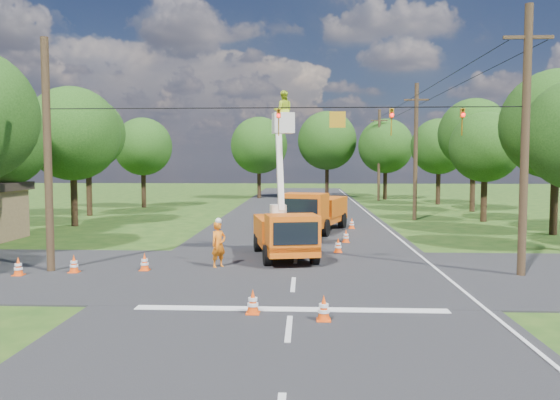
{
  "coord_description": "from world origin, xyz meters",
  "views": [
    {
      "loc": [
        0.41,
        -18.59,
        4.27
      ],
      "look_at": [
        -0.7,
        5.29,
        2.6
      ],
      "focal_mm": 35.0,
      "sensor_mm": 36.0,
      "label": 1
    }
  ],
  "objects_px": {
    "traffic_cone_6": "(18,267)",
    "tree_right_e": "(439,147)",
    "traffic_cone_4": "(145,262)",
    "pole_right_far": "(379,154)",
    "tree_left_f": "(143,147)",
    "tree_right_c": "(485,147)",
    "ground_worker": "(219,245)",
    "bucket_truck": "(285,223)",
    "traffic_cone_1": "(324,308)",
    "pole_right_mid": "(416,151)",
    "distant_car": "(322,204)",
    "tree_left_d": "(72,134)",
    "tree_right_b": "(557,125)",
    "traffic_cone_0": "(253,302)",
    "tree_left_e": "(88,134)",
    "traffic_cone_3": "(346,236)",
    "tree_far_b": "(327,141)",
    "tree_far_c": "(386,146)",
    "tree_right_d": "(474,134)",
    "traffic_cone_5": "(74,264)",
    "traffic_cone_7": "(352,223)",
    "tree_far_a": "(259,145)",
    "pole_right_near": "(525,139)",
    "pole_left": "(48,156)",
    "second_truck": "(315,211)",
    "tree_left_c": "(0,141)"
  },
  "relations": [
    {
      "from": "pole_right_near",
      "to": "tree_far_c",
      "type": "bearing_deg",
      "value": 88.64
    },
    {
      "from": "distant_car",
      "to": "tree_right_e",
      "type": "xyz_separation_m",
      "value": [
        12.03,
        10.22,
        5.07
      ]
    },
    {
      "from": "tree_left_c",
      "to": "tree_left_d",
      "type": "bearing_deg",
      "value": 75.96
    },
    {
      "from": "bucket_truck",
      "to": "traffic_cone_3",
      "type": "bearing_deg",
      "value": 45.97
    },
    {
      "from": "ground_worker",
      "to": "bucket_truck",
      "type": "bearing_deg",
      "value": -5.26
    },
    {
      "from": "tree_right_c",
      "to": "tree_far_c",
      "type": "relative_size",
      "value": 0.85
    },
    {
      "from": "traffic_cone_6",
      "to": "tree_right_b",
      "type": "relative_size",
      "value": 0.07
    },
    {
      "from": "pole_right_far",
      "to": "tree_left_d",
      "type": "relative_size",
      "value": 1.08
    },
    {
      "from": "traffic_cone_7",
      "to": "pole_right_mid",
      "type": "xyz_separation_m",
      "value": [
        5.12,
        5.87,
        4.75
      ]
    },
    {
      "from": "traffic_cone_4",
      "to": "traffic_cone_6",
      "type": "bearing_deg",
      "value": -165.44
    },
    {
      "from": "distant_car",
      "to": "tree_right_b",
      "type": "bearing_deg",
      "value": -55.88
    },
    {
      "from": "tree_far_a",
      "to": "ground_worker",
      "type": "bearing_deg",
      "value": -87.38
    },
    {
      "from": "traffic_cone_4",
      "to": "tree_far_c",
      "type": "height_order",
      "value": "tree_far_c"
    },
    {
      "from": "traffic_cone_4",
      "to": "pole_right_far",
      "type": "distance_m",
      "value": 42.54
    },
    {
      "from": "traffic_cone_0",
      "to": "tree_left_e",
      "type": "relative_size",
      "value": 0.08
    },
    {
      "from": "pole_right_near",
      "to": "pole_left",
      "type": "bearing_deg",
      "value": 180.0
    },
    {
      "from": "tree_left_f",
      "to": "tree_right_c",
      "type": "xyz_separation_m",
      "value": [
        28.0,
        -11.0,
        -0.37
      ]
    },
    {
      "from": "traffic_cone_1",
      "to": "pole_right_mid",
      "type": "bearing_deg",
      "value": 73.85
    },
    {
      "from": "traffic_cone_0",
      "to": "traffic_cone_3",
      "type": "height_order",
      "value": "same"
    },
    {
      "from": "traffic_cone_6",
      "to": "pole_right_mid",
      "type": "relative_size",
      "value": 0.07
    },
    {
      "from": "tree_far_c",
      "to": "traffic_cone_1",
      "type": "bearing_deg",
      "value": -100.1
    },
    {
      "from": "tree_right_b",
      "to": "traffic_cone_4",
      "type": "bearing_deg",
      "value": -150.6
    },
    {
      "from": "traffic_cone_3",
      "to": "traffic_cone_0",
      "type": "bearing_deg",
      "value": -104.73
    },
    {
      "from": "traffic_cone_7",
      "to": "tree_far_c",
      "type": "relative_size",
      "value": 0.08
    },
    {
      "from": "traffic_cone_6",
      "to": "second_truck",
      "type": "bearing_deg",
      "value": 49.9
    },
    {
      "from": "second_truck",
      "to": "pole_right_near",
      "type": "bearing_deg",
      "value": -41.74
    },
    {
      "from": "tree_right_c",
      "to": "traffic_cone_1",
      "type": "bearing_deg",
      "value": -115.99
    },
    {
      "from": "traffic_cone_1",
      "to": "second_truck",
      "type": "bearing_deg",
      "value": 89.77
    },
    {
      "from": "tree_right_b",
      "to": "traffic_cone_6",
      "type": "bearing_deg",
      "value": -152.97
    },
    {
      "from": "traffic_cone_0",
      "to": "pole_right_far",
      "type": "relative_size",
      "value": 0.07
    },
    {
      "from": "tree_left_e",
      "to": "tree_right_e",
      "type": "height_order",
      "value": "tree_left_e"
    },
    {
      "from": "bucket_truck",
      "to": "pole_right_far",
      "type": "relative_size",
      "value": 0.74
    },
    {
      "from": "pole_right_far",
      "to": "second_truck",
      "type": "bearing_deg",
      "value": -105.28
    },
    {
      "from": "traffic_cone_6",
      "to": "tree_right_d",
      "type": "height_order",
      "value": "tree_right_d"
    },
    {
      "from": "distant_car",
      "to": "tree_left_d",
      "type": "bearing_deg",
      "value": -161.63
    },
    {
      "from": "tree_left_f",
      "to": "tree_right_d",
      "type": "xyz_separation_m",
      "value": [
        29.6,
        -3.0,
        0.99
      ]
    },
    {
      "from": "tree_left_f",
      "to": "tree_left_c",
      "type": "bearing_deg",
      "value": -94.63
    },
    {
      "from": "bucket_truck",
      "to": "pole_left",
      "type": "height_order",
      "value": "pole_left"
    },
    {
      "from": "traffic_cone_1",
      "to": "pole_right_far",
      "type": "relative_size",
      "value": 0.07
    },
    {
      "from": "traffic_cone_6",
      "to": "tree_right_e",
      "type": "xyz_separation_m",
      "value": [
        24.11,
        35.91,
        5.45
      ]
    },
    {
      "from": "traffic_cone_1",
      "to": "tree_far_b",
      "type": "relative_size",
      "value": 0.07
    },
    {
      "from": "traffic_cone_5",
      "to": "traffic_cone_7",
      "type": "xyz_separation_m",
      "value": [
        11.84,
        14.4,
        0.0
      ]
    },
    {
      "from": "pole_right_near",
      "to": "pole_right_far",
      "type": "distance_m",
      "value": 40.0
    },
    {
      "from": "traffic_cone_0",
      "to": "traffic_cone_5",
      "type": "xyz_separation_m",
      "value": [
        -7.41,
        5.35,
        0.0
      ]
    },
    {
      "from": "ground_worker",
      "to": "tree_far_b",
      "type": "height_order",
      "value": "tree_far_b"
    },
    {
      "from": "traffic_cone_5",
      "to": "tree_far_b",
      "type": "bearing_deg",
      "value": 75.79
    },
    {
      "from": "distant_car",
      "to": "tree_far_c",
      "type": "height_order",
      "value": "tree_far_c"
    },
    {
      "from": "pole_right_mid",
      "to": "tree_right_b",
      "type": "relative_size",
      "value": 1.04
    },
    {
      "from": "tree_far_a",
      "to": "traffic_cone_3",
      "type": "bearing_deg",
      "value": -77.77
    },
    {
      "from": "distant_car",
      "to": "pole_left",
      "type": "height_order",
      "value": "pole_left"
    }
  ]
}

